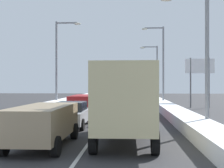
{
  "coord_description": "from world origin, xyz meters",
  "views": [
    {
      "loc": [
        1.8,
        -4.62,
        2.56
      ],
      "look_at": [
        -0.61,
        34.29,
        2.62
      ],
      "focal_mm": 47.0,
      "sensor_mm": 36.0,
      "label": 1
    }
  ],
  "objects_px": {
    "street_lamp_right_near": "(200,48)",
    "suv_maroon_right_lane_second": "(129,106)",
    "suv_tan_center_lane_nearest": "(44,122)",
    "suv_red_center_lane_third": "(85,103)",
    "street_lamp_right_far": "(155,68)",
    "sedan_silver_center_lane_second": "(71,114)",
    "street_lamp_right_mid": "(161,59)",
    "street_lamp_left_mid": "(60,57)",
    "box_truck_right_lane_nearest": "(125,99)",
    "roadside_sign_right": "(200,71)",
    "traffic_light_gantry": "(135,73)",
    "sedan_charcoal_center_lane_fourth": "(97,101)",
    "sedan_navy_right_lane_third": "(129,103)",
    "sedan_white_right_lane_fourth": "(130,100)"
  },
  "relations": [
    {
      "from": "street_lamp_left_mid",
      "to": "suv_maroon_right_lane_second",
      "type": "bearing_deg",
      "value": -49.83
    },
    {
      "from": "street_lamp_right_near",
      "to": "street_lamp_right_mid",
      "type": "distance_m",
      "value": 18.6
    },
    {
      "from": "suv_maroon_right_lane_second",
      "to": "street_lamp_right_far",
      "type": "bearing_deg",
      "value": 80.62
    },
    {
      "from": "suv_red_center_lane_third",
      "to": "street_lamp_right_mid",
      "type": "bearing_deg",
      "value": 56.08
    },
    {
      "from": "suv_tan_center_lane_nearest",
      "to": "sedan_charcoal_center_lane_fourth",
      "type": "distance_m",
      "value": 19.07
    },
    {
      "from": "sedan_silver_center_lane_second",
      "to": "street_lamp_right_near",
      "type": "xyz_separation_m",
      "value": [
        7.36,
        -1.35,
        3.77
      ]
    },
    {
      "from": "box_truck_right_lane_nearest",
      "to": "sedan_navy_right_lane_third",
      "type": "bearing_deg",
      "value": 89.52
    },
    {
      "from": "sedan_white_right_lane_fourth",
      "to": "street_lamp_right_far",
      "type": "bearing_deg",
      "value": 68.49
    },
    {
      "from": "sedan_silver_center_lane_second",
      "to": "street_lamp_right_far",
      "type": "xyz_separation_m",
      "value": [
        7.23,
        26.51,
        4.21
      ]
    },
    {
      "from": "street_lamp_right_near",
      "to": "street_lamp_right_far",
      "type": "bearing_deg",
      "value": 90.26
    },
    {
      "from": "suv_tan_center_lane_nearest",
      "to": "sedan_charcoal_center_lane_fourth",
      "type": "relative_size",
      "value": 1.09
    },
    {
      "from": "suv_red_center_lane_third",
      "to": "street_lamp_left_mid",
      "type": "bearing_deg",
      "value": 120.66
    },
    {
      "from": "traffic_light_gantry",
      "to": "street_lamp_right_mid",
      "type": "relative_size",
      "value": 0.8
    },
    {
      "from": "street_lamp_right_near",
      "to": "street_lamp_right_mid",
      "type": "relative_size",
      "value": 0.8
    },
    {
      "from": "suv_maroon_right_lane_second",
      "to": "sedan_white_right_lane_fourth",
      "type": "height_order",
      "value": "suv_maroon_right_lane_second"
    },
    {
      "from": "sedan_navy_right_lane_third",
      "to": "roadside_sign_right",
      "type": "height_order",
      "value": "roadside_sign_right"
    },
    {
      "from": "box_truck_right_lane_nearest",
      "to": "suv_red_center_lane_third",
      "type": "bearing_deg",
      "value": 108.06
    },
    {
      "from": "box_truck_right_lane_nearest",
      "to": "street_lamp_right_far",
      "type": "bearing_deg",
      "value": 82.83
    },
    {
      "from": "street_lamp_right_near",
      "to": "street_lamp_left_mid",
      "type": "distance_m",
      "value": 17.6
    },
    {
      "from": "street_lamp_right_near",
      "to": "sedan_white_right_lane_fourth",
      "type": "bearing_deg",
      "value": 101.75
    },
    {
      "from": "street_lamp_right_near",
      "to": "suv_maroon_right_lane_second",
      "type": "bearing_deg",
      "value": 127.25
    },
    {
      "from": "sedan_navy_right_lane_third",
      "to": "suv_red_center_lane_third",
      "type": "bearing_deg",
      "value": -133.4
    },
    {
      "from": "suv_tan_center_lane_nearest",
      "to": "sedan_silver_center_lane_second",
      "type": "distance_m",
      "value": 5.71
    },
    {
      "from": "sedan_white_right_lane_fourth",
      "to": "street_lamp_left_mid",
      "type": "xyz_separation_m",
      "value": [
        -7.25,
        -4.8,
        4.6
      ]
    },
    {
      "from": "roadside_sign_right",
      "to": "traffic_light_gantry",
      "type": "bearing_deg",
      "value": 110.69
    },
    {
      "from": "sedan_white_right_lane_fourth",
      "to": "suv_red_center_lane_third",
      "type": "bearing_deg",
      "value": -109.02
    },
    {
      "from": "traffic_light_gantry",
      "to": "sedan_silver_center_lane_second",
      "type": "bearing_deg",
      "value": -97.36
    },
    {
      "from": "sedan_white_right_lane_fourth",
      "to": "traffic_light_gantry",
      "type": "height_order",
      "value": "traffic_light_gantry"
    },
    {
      "from": "box_truck_right_lane_nearest",
      "to": "street_lamp_left_mid",
      "type": "bearing_deg",
      "value": 112.83
    },
    {
      "from": "street_lamp_right_mid",
      "to": "suv_red_center_lane_third",
      "type": "bearing_deg",
      "value": -123.92
    },
    {
      "from": "suv_tan_center_lane_nearest",
      "to": "street_lamp_right_far",
      "type": "xyz_separation_m",
      "value": [
        7.25,
        32.22,
        3.96
      ]
    },
    {
      "from": "sedan_navy_right_lane_third",
      "to": "street_lamp_right_near",
      "type": "distance_m",
      "value": 12.74
    },
    {
      "from": "street_lamp_right_near",
      "to": "street_lamp_left_mid",
      "type": "relative_size",
      "value": 0.83
    },
    {
      "from": "suv_maroon_right_lane_second",
      "to": "street_lamp_right_mid",
      "type": "relative_size",
      "value": 0.52
    },
    {
      "from": "sedan_white_right_lane_fourth",
      "to": "street_lamp_right_mid",
      "type": "height_order",
      "value": "street_lamp_right_mid"
    },
    {
      "from": "box_truck_right_lane_nearest",
      "to": "suv_maroon_right_lane_second",
      "type": "relative_size",
      "value": 1.47
    },
    {
      "from": "suv_tan_center_lane_nearest",
      "to": "street_lamp_right_mid",
      "type": "distance_m",
      "value": 24.44
    },
    {
      "from": "sedan_silver_center_lane_second",
      "to": "sedan_white_right_lane_fourth",
      "type": "bearing_deg",
      "value": 78.36
    },
    {
      "from": "sedan_charcoal_center_lane_fourth",
      "to": "street_lamp_right_far",
      "type": "height_order",
      "value": "street_lamp_right_far"
    },
    {
      "from": "street_lamp_right_far",
      "to": "suv_tan_center_lane_nearest",
      "type": "bearing_deg",
      "value": -102.68
    },
    {
      "from": "sedan_charcoal_center_lane_fourth",
      "to": "street_lamp_right_near",
      "type": "relative_size",
      "value": 0.6
    },
    {
      "from": "sedan_white_right_lane_fourth",
      "to": "roadside_sign_right",
      "type": "height_order",
      "value": "roadside_sign_right"
    },
    {
      "from": "suv_tan_center_lane_nearest",
      "to": "suv_red_center_lane_third",
      "type": "height_order",
      "value": "same"
    },
    {
      "from": "box_truck_right_lane_nearest",
      "to": "suv_red_center_lane_third",
      "type": "xyz_separation_m",
      "value": [
        -3.52,
        10.81,
        -0.88
      ]
    },
    {
      "from": "sedan_charcoal_center_lane_fourth",
      "to": "street_lamp_right_near",
      "type": "height_order",
      "value": "street_lamp_right_near"
    },
    {
      "from": "sedan_silver_center_lane_second",
      "to": "street_lamp_right_mid",
      "type": "distance_m",
      "value": 19.24
    },
    {
      "from": "sedan_white_right_lane_fourth",
      "to": "sedan_charcoal_center_lane_fourth",
      "type": "height_order",
      "value": "same"
    },
    {
      "from": "sedan_white_right_lane_fourth",
      "to": "sedan_navy_right_lane_third",
      "type": "bearing_deg",
      "value": -90.54
    },
    {
      "from": "sedan_charcoal_center_lane_fourth",
      "to": "street_lamp_right_near",
      "type": "xyz_separation_m",
      "value": [
        7.35,
        -14.71,
        3.77
      ]
    },
    {
      "from": "sedan_navy_right_lane_third",
      "to": "traffic_light_gantry",
      "type": "distance_m",
      "value": 23.6
    }
  ]
}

